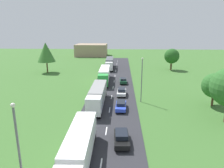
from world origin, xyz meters
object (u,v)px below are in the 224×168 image
at_px(truck_second, 97,95).
at_px(distant_building, 92,50).
at_px(car_fifth, 123,80).
at_px(tree_birch, 172,56).
at_px(truck_third, 104,74).
at_px(car_third, 121,105).
at_px(truck_lead, 78,149).
at_px(car_second, 121,138).
at_px(car_fourth, 122,92).
at_px(lamppost_lead, 19,150).
at_px(tree_pine, 214,86).
at_px(truck_fourth, 110,63).
at_px(tree_oak, 46,52).
at_px(lamppost_second, 142,78).

distance_m(truck_second, distant_building, 74.19).
bearing_deg(car_fifth, tree_birch, 49.13).
xyz_separation_m(truck_third, car_third, (4.60, -19.76, -1.30)).
relative_size(truck_lead, car_fifth, 3.08).
height_order(car_second, car_fourth, car_fourth).
height_order(car_second, tree_birch, tree_birch).
bearing_deg(lamppost_lead, tree_pine, 43.25).
xyz_separation_m(tree_pine, distant_building, (-33.19, 72.25, -0.87)).
distance_m(truck_third, tree_pine, 27.59).
distance_m(car_fourth, lamppost_lead, 30.20).
bearing_deg(car_second, truck_second, 109.09).
bearing_deg(lamppost_lead, car_fourth, 74.56).
bearing_deg(tree_pine, car_third, -170.67).
bearing_deg(car_second, car_fifth, 89.40).
xyz_separation_m(car_fifth, lamppost_lead, (-8.32, -38.95, 4.05)).
xyz_separation_m(lamppost_lead, tree_pine, (24.96, 23.48, -0.94)).
relative_size(truck_fourth, car_fourth, 3.19).
xyz_separation_m(truck_second, tree_oak, (-20.03, 29.32, 4.65)).
xyz_separation_m(truck_third, tree_pine, (21.69, -16.96, 1.82)).
bearing_deg(tree_birch, distant_building, 131.80).
xyz_separation_m(lamppost_lead, tree_oak, (-16.54, 51.80, 1.84)).
height_order(truck_fourth, car_fifth, truck_fourth).
bearing_deg(distant_building, car_fourth, -76.39).
height_order(car_fifth, tree_birch, tree_birch).
relative_size(car_fifth, distant_building, 0.27).
distance_m(car_fourth, distant_building, 68.85).
xyz_separation_m(car_fourth, lamppost_lead, (-7.97, -28.85, 4.03)).
height_order(car_fifth, tree_pine, tree_pine).
distance_m(car_fourth, tree_oak, 34.09).
relative_size(truck_third, tree_birch, 1.89).
bearing_deg(tree_birch, car_second, -109.27).
bearing_deg(truck_fourth, lamppost_lead, -93.37).
relative_size(truck_third, car_third, 3.07).
relative_size(lamppost_lead, tree_oak, 0.89).
distance_m(truck_fourth, car_second, 50.58).
bearing_deg(truck_fourth, truck_lead, -89.93).
bearing_deg(truck_third, truck_lead, -89.50).
bearing_deg(truck_second, truck_lead, -89.69).
xyz_separation_m(truck_third, distant_building, (-11.49, 55.30, 0.94)).
relative_size(truck_fourth, tree_birch, 1.84).
height_order(car_second, lamppost_second, lamppost_second).
relative_size(car_fourth, distant_building, 0.27).
xyz_separation_m(car_second, lamppost_second, (3.77, 15.54, 4.03)).
distance_m(lamppost_lead, lamppost_second, 27.58).
relative_size(car_second, car_fifth, 1.02).
bearing_deg(tree_birch, lamppost_second, -111.77).
bearing_deg(truck_fourth, car_second, -84.89).
distance_m(truck_second, car_second, 13.91).
height_order(car_third, tree_pine, tree_pine).
relative_size(truck_third, truck_fourth, 1.03).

